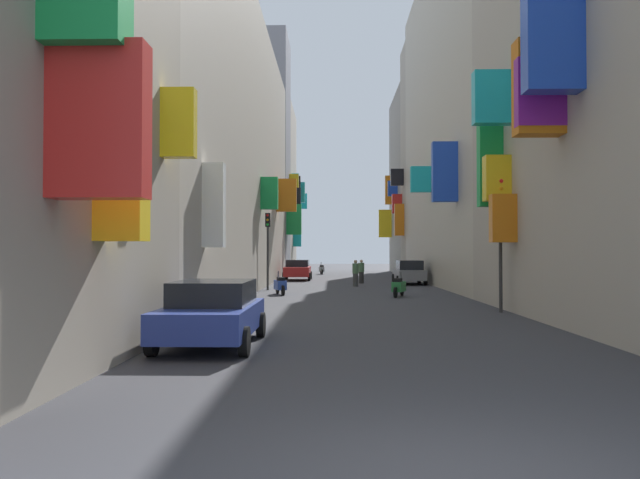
{
  "coord_description": "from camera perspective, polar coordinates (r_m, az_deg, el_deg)",
  "views": [
    {
      "loc": [
        -1.08,
        -5.39,
        2.06
      ],
      "look_at": [
        -1.83,
        30.25,
        2.79
      ],
      "focal_mm": 34.18,
      "sensor_mm": 36.0,
      "label": 1
    }
  ],
  "objects": [
    {
      "name": "scooter_green",
      "position": [
        28.33,
        7.38,
        -4.4
      ],
      "size": [
        0.78,
        1.91,
        1.13
      ],
      "color": "#287F3D",
      "rests_on": "ground"
    },
    {
      "name": "building_right_far",
      "position": [
        61.05,
        9.78,
        5.12
      ],
      "size": [
        7.31,
        10.77,
        17.47
      ],
      "color": "gray",
      "rests_on": "ground"
    },
    {
      "name": "building_left_far",
      "position": [
        61.53,
        -5.26,
        4.53
      ],
      "size": [
        7.21,
        9.09,
        16.34
      ],
      "color": "#B2A899",
      "rests_on": "ground"
    },
    {
      "name": "scooter_silver",
      "position": [
        56.2,
        0.15,
        -2.8
      ],
      "size": [
        0.56,
        1.78,
        1.13
      ],
      "color": "#ADADB2",
      "rests_on": "ground"
    },
    {
      "name": "traffic_light_far_corner",
      "position": [
        33.07,
        -4.92,
        0.19
      ],
      "size": [
        0.26,
        0.34,
        4.17
      ],
      "color": "#2D2D2D",
      "rests_on": "ground"
    },
    {
      "name": "scooter_blue",
      "position": [
        29.49,
        -3.74,
        -4.28
      ],
      "size": [
        0.73,
        1.78,
        1.13
      ],
      "color": "#2D4CAD",
      "rests_on": "ground"
    },
    {
      "name": "parked_car_blue",
      "position": [
        13.69,
        -10.04,
        -6.65
      ],
      "size": [
        2.01,
        4.15,
        1.42
      ],
      "color": "navy",
      "rests_on": "ground"
    },
    {
      "name": "pedestrian_crossing",
      "position": [
        36.48,
        3.35,
        -3.18
      ],
      "size": [
        0.49,
        0.49,
        1.58
      ],
      "color": "#3D3D3D",
      "rests_on": "ground"
    },
    {
      "name": "building_left_mid_a",
      "position": [
        33.87,
        -10.71,
        8.39
      ],
      "size": [
        7.39,
        34.5,
        15.35
      ],
      "color": "#B2A899",
      "rests_on": "ground"
    },
    {
      "name": "building_right_mid_b",
      "position": [
        40.49,
        14.4,
        10.84
      ],
      "size": [
        7.26,
        24.17,
        20.93
      ],
      "color": "#BCB29E",
      "rests_on": "ground"
    },
    {
      "name": "building_right_mid_a",
      "position": [
        25.16,
        23.37,
        17.28
      ],
      "size": [
        7.34,
        8.76,
        20.0
      ],
      "color": "#B2A899",
      "rests_on": "ground"
    },
    {
      "name": "pedestrian_near_left",
      "position": [
        40.06,
        3.9,
        -3.02
      ],
      "size": [
        0.48,
        0.48,
        1.55
      ],
      "color": "#2A2A2A",
      "rests_on": "ground"
    },
    {
      "name": "parked_car_grey",
      "position": [
        39.39,
        8.34,
        -3.01
      ],
      "size": [
        1.87,
        4.29,
        1.52
      ],
      "color": "slate",
      "rests_on": "ground"
    },
    {
      "name": "building_right_mid_c",
      "position": [
        53.97,
        10.94,
        7.17
      ],
      "size": [
        7.1,
        3.97,
        19.8
      ],
      "color": "#B2A899",
      "rests_on": "ground"
    },
    {
      "name": "parked_car_red",
      "position": [
        44.61,
        -2.11,
        -2.82
      ],
      "size": [
        1.99,
        4.24,
        1.48
      ],
      "color": "#B21E1E",
      "rests_on": "ground"
    },
    {
      "name": "building_left_mid_c",
      "position": [
        54.41,
        -6.15,
        7.74
      ],
      "size": [
        7.26,
        5.97,
        21.01
      ],
      "color": "gray",
      "rests_on": "ground"
    },
    {
      "name": "traffic_light_near_corner",
      "position": [
        21.68,
        16.53,
        1.65
      ],
      "size": [
        0.26,
        0.34,
        4.6
      ],
      "color": "#2D2D2D",
      "rests_on": "ground"
    },
    {
      "name": "ground_plane",
      "position": [
        35.46,
        2.96,
        -4.5
      ],
      "size": [
        140.0,
        140.0,
        0.0
      ],
      "primitive_type": "plane",
      "color": "#38383D"
    }
  ]
}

